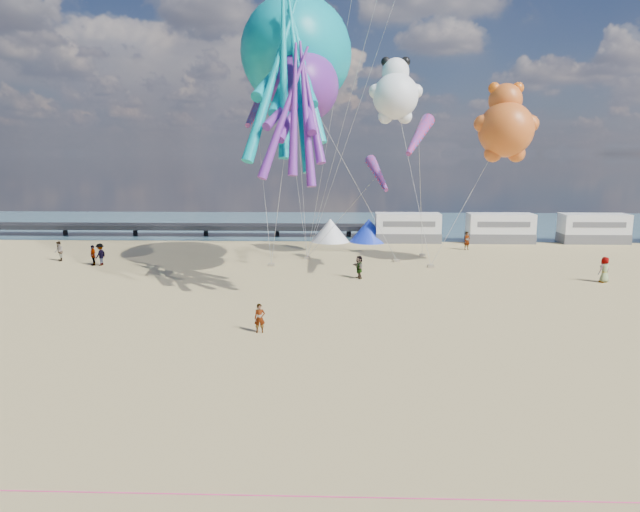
% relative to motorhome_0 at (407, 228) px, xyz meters
% --- Properties ---
extents(ground, '(120.00, 120.00, 0.00)m').
position_rel_motorhome_0_xyz_m(ground, '(-6.00, -40.00, -1.50)').
color(ground, tan).
rests_on(ground, ground).
extents(water, '(120.00, 120.00, 0.00)m').
position_rel_motorhome_0_xyz_m(water, '(-6.00, 15.00, -1.48)').
color(water, '#3C6272').
rests_on(water, ground).
extents(pier, '(60.00, 3.00, 0.50)m').
position_rel_motorhome_0_xyz_m(pier, '(-34.00, 4.00, -0.50)').
color(pier, black).
rests_on(pier, ground).
extents(motorhome_0, '(6.60, 2.50, 3.00)m').
position_rel_motorhome_0_xyz_m(motorhome_0, '(0.00, 0.00, 0.00)').
color(motorhome_0, silver).
rests_on(motorhome_0, ground).
extents(motorhome_1, '(6.60, 2.50, 3.00)m').
position_rel_motorhome_0_xyz_m(motorhome_1, '(9.50, 0.00, 0.00)').
color(motorhome_1, silver).
rests_on(motorhome_1, ground).
extents(motorhome_2, '(6.60, 2.50, 3.00)m').
position_rel_motorhome_0_xyz_m(motorhome_2, '(19.00, 0.00, 0.00)').
color(motorhome_2, silver).
rests_on(motorhome_2, ground).
extents(tent_white, '(4.00, 4.00, 2.40)m').
position_rel_motorhome_0_xyz_m(tent_white, '(-8.00, 0.00, -0.30)').
color(tent_white, white).
rests_on(tent_white, ground).
extents(tent_blue, '(4.00, 4.00, 2.40)m').
position_rel_motorhome_0_xyz_m(tent_blue, '(-4.00, 0.00, -0.30)').
color(tent_blue, '#1933CC').
rests_on(tent_blue, ground).
extents(rope_line, '(34.00, 0.03, 0.03)m').
position_rel_motorhome_0_xyz_m(rope_line, '(-6.00, -45.00, -1.48)').
color(rope_line, '#F2338C').
rests_on(rope_line, ground).
extents(standing_person, '(0.60, 0.44, 1.51)m').
position_rel_motorhome_0_xyz_m(standing_person, '(-11.15, -30.87, -0.74)').
color(standing_person, tan).
rests_on(standing_person, ground).
extents(beachgoer_0, '(0.79, 0.68, 1.84)m').
position_rel_motorhome_0_xyz_m(beachgoer_0, '(11.77, -18.53, -0.58)').
color(beachgoer_0, '#7F6659').
rests_on(beachgoer_0, ground).
extents(beachgoer_1, '(0.89, 0.99, 1.70)m').
position_rel_motorhome_0_xyz_m(beachgoer_1, '(-30.96, -11.75, -0.65)').
color(beachgoer_1, '#7F6659').
rests_on(beachgoer_1, ground).
extents(beachgoer_2, '(0.85, 1.01, 1.83)m').
position_rel_motorhome_0_xyz_m(beachgoer_2, '(-26.64, -13.52, -0.59)').
color(beachgoer_2, '#7F6659').
rests_on(beachgoer_2, ground).
extents(beachgoer_3, '(1.19, 1.23, 1.68)m').
position_rel_motorhome_0_xyz_m(beachgoer_3, '(-27.25, -13.52, -0.66)').
color(beachgoer_3, '#7F6659').
rests_on(beachgoer_3, ground).
extents(beachgoer_4, '(0.71, 1.07, 1.69)m').
position_rel_motorhome_0_xyz_m(beachgoer_4, '(-5.63, -17.77, -0.66)').
color(beachgoer_4, '#7F6659').
rests_on(beachgoer_4, ground).
extents(beachgoer_5, '(1.67, 1.17, 1.74)m').
position_rel_motorhome_0_xyz_m(beachgoer_5, '(5.11, -4.74, -0.63)').
color(beachgoer_5, '#7F6659').
rests_on(beachgoer_5, ground).
extents(sandbag_a, '(0.50, 0.35, 0.22)m').
position_rel_motorhome_0_xyz_m(sandbag_a, '(-12.62, -13.30, -1.39)').
color(sandbag_a, gray).
rests_on(sandbag_a, ground).
extents(sandbag_b, '(0.50, 0.35, 0.22)m').
position_rel_motorhome_0_xyz_m(sandbag_b, '(-2.20, -11.12, -1.39)').
color(sandbag_b, gray).
rests_on(sandbag_b, ground).
extents(sandbag_c, '(0.50, 0.35, 0.22)m').
position_rel_motorhome_0_xyz_m(sandbag_c, '(0.31, -13.51, -1.39)').
color(sandbag_c, gray).
rests_on(sandbag_c, ground).
extents(sandbag_d, '(0.50, 0.35, 0.22)m').
position_rel_motorhome_0_xyz_m(sandbag_d, '(0.37, -8.40, -1.39)').
color(sandbag_d, gray).
rests_on(sandbag_d, ground).
extents(sandbag_e, '(0.50, 0.35, 0.22)m').
position_rel_motorhome_0_xyz_m(sandbag_e, '(-9.86, -10.09, -1.39)').
color(sandbag_e, gray).
rests_on(sandbag_e, ground).
extents(kite_octopus_teal, '(6.56, 13.25, 14.67)m').
position_rel_motorhome_0_xyz_m(kite_octopus_teal, '(-10.30, -15.10, 14.75)').
color(kite_octopus_teal, '#0799A5').
extents(kite_octopus_purple, '(5.09, 10.26, 11.35)m').
position_rel_motorhome_0_xyz_m(kite_octopus_purple, '(-9.61, -18.51, 12.07)').
color(kite_octopus_purple, '#68258F').
extents(kite_panda, '(5.30, 5.11, 6.30)m').
position_rel_motorhome_0_xyz_m(kite_panda, '(-2.61, -11.22, 12.08)').
color(kite_panda, white).
extents(kite_teddy_orange, '(5.85, 5.61, 7.21)m').
position_rel_motorhome_0_xyz_m(kite_teddy_orange, '(5.69, -13.56, 9.35)').
color(kite_teddy_orange, '#D55E20').
extents(windsock_left, '(1.32, 7.90, 7.87)m').
position_rel_motorhome_0_xyz_m(windsock_left, '(-13.78, -12.28, 10.94)').
color(windsock_left, red).
extents(windsock_mid, '(3.08, 5.71, 5.76)m').
position_rel_motorhome_0_xyz_m(windsock_mid, '(-1.61, -18.14, 8.74)').
color(windsock_mid, red).
extents(windsock_right, '(2.01, 4.73, 4.65)m').
position_rel_motorhome_0_xyz_m(windsock_right, '(-4.09, -13.79, 5.94)').
color(windsock_right, red).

